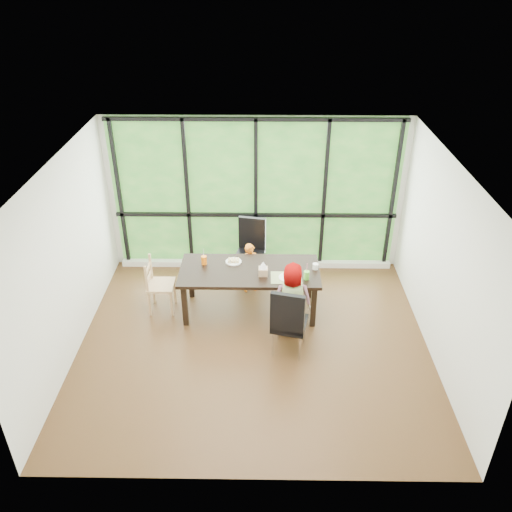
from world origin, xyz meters
name	(u,v)px	position (x,y,z in m)	size (l,w,h in m)	color
ground	(254,343)	(0.00, 0.00, 0.00)	(5.00, 5.00, 0.00)	black
back_wall	(256,195)	(0.00, 2.25, 1.35)	(5.00, 5.00, 0.00)	silver
foliage_backdrop	(256,195)	(0.00, 2.23, 1.35)	(4.80, 0.02, 2.65)	#245420
window_mullions	(256,196)	(0.00, 2.19, 1.35)	(4.80, 0.06, 2.65)	black
window_sill	(256,263)	(0.00, 2.15, 0.05)	(4.80, 0.12, 0.10)	silver
dining_table	(250,290)	(-0.08, 0.82, 0.38)	(2.12, 0.95, 0.75)	black
chair_window_leather	(250,251)	(-0.09, 1.73, 0.54)	(0.46, 0.46, 1.08)	black
chair_interior_leather	(290,319)	(0.50, -0.12, 0.54)	(0.46, 0.46, 1.08)	black
chair_end_beech	(161,285)	(-1.45, 0.83, 0.45)	(0.42, 0.40, 0.90)	tan
child_toddler	(250,268)	(-0.08, 1.39, 0.43)	(0.31, 0.21, 0.86)	orange
child_older	(292,300)	(0.55, 0.28, 0.58)	(0.57, 0.37, 1.16)	slate
placemat	(286,278)	(0.47, 0.60, 0.75)	(0.46, 0.33, 0.01)	tan
plate_far	(234,262)	(-0.33, 1.04, 0.76)	(0.25, 0.25, 0.02)	white
plate_near	(288,277)	(0.49, 0.59, 0.76)	(0.27, 0.27, 0.02)	white
orange_cup	(204,260)	(-0.78, 0.98, 0.82)	(0.09, 0.09, 0.13)	orange
green_cup	(306,275)	(0.77, 0.57, 0.82)	(0.08, 0.08, 0.13)	#67D43C
white_mug	(315,266)	(0.92, 0.85, 0.79)	(0.09, 0.09, 0.09)	white
tissue_box	(263,271)	(0.13, 0.68, 0.81)	(0.14, 0.14, 0.12)	tan
crepe_rolls_far	(233,260)	(-0.33, 1.04, 0.78)	(0.20, 0.12, 0.04)	tan
crepe_rolls_near	(288,276)	(0.49, 0.59, 0.78)	(0.10, 0.12, 0.04)	tan
straw_white	(204,254)	(-0.78, 0.98, 0.92)	(0.01, 0.01, 0.20)	white
straw_pink	(307,269)	(0.77, 0.57, 0.92)	(0.01, 0.01, 0.20)	pink
tissue	(263,265)	(0.13, 0.68, 0.92)	(0.12, 0.12, 0.11)	white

